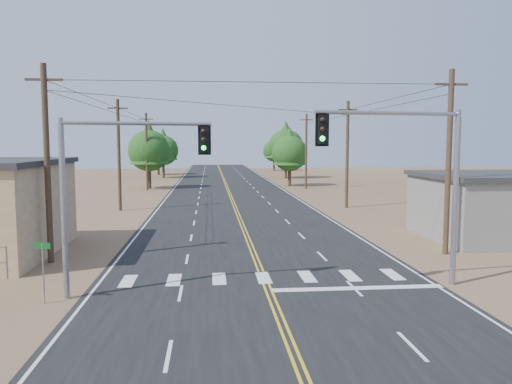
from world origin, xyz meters
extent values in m
plane|color=#8E6B4C|center=(0.00, 0.00, 0.00)|extent=(220.00, 220.00, 0.00)
cube|color=black|center=(0.00, 30.00, 0.01)|extent=(15.00, 200.00, 0.02)
cylinder|color=gray|center=(-11.50, 9.00, 0.75)|extent=(0.06, 0.06, 1.50)
cylinder|color=#4C3826|center=(-10.50, 12.00, 5.00)|extent=(0.30, 0.30, 10.00)
cube|color=#4C3826|center=(-10.50, 12.00, 9.20)|extent=(1.80, 0.12, 0.12)
cylinder|color=#4C3826|center=(-10.50, 32.00, 5.00)|extent=(0.30, 0.30, 10.00)
cube|color=#4C3826|center=(-10.50, 32.00, 9.20)|extent=(1.80, 0.12, 0.12)
cylinder|color=#4C3826|center=(-10.50, 52.00, 5.00)|extent=(0.30, 0.30, 10.00)
cube|color=#4C3826|center=(-10.50, 52.00, 9.20)|extent=(1.80, 0.12, 0.12)
cylinder|color=#4C3826|center=(10.50, 12.00, 5.00)|extent=(0.30, 0.30, 10.00)
cube|color=#4C3826|center=(10.50, 12.00, 9.20)|extent=(1.80, 0.12, 0.12)
cylinder|color=#4C3826|center=(10.50, 32.00, 5.00)|extent=(0.30, 0.30, 10.00)
cube|color=#4C3826|center=(10.50, 32.00, 9.20)|extent=(1.80, 0.12, 0.12)
cylinder|color=#4C3826|center=(10.50, 52.00, 5.00)|extent=(0.30, 0.30, 10.00)
cube|color=#4C3826|center=(10.50, 52.00, 9.20)|extent=(1.80, 0.12, 0.12)
cylinder|color=gray|center=(-8.00, 5.79, 3.37)|extent=(0.23, 0.23, 6.75)
cylinder|color=gray|center=(-8.00, 5.79, 6.75)|extent=(0.17, 0.17, 0.58)
cylinder|color=gray|center=(-5.15, 6.26, 6.84)|extent=(5.72, 1.10, 0.15)
cube|color=black|center=(-2.59, 6.69, 6.22)|extent=(0.38, 0.34, 1.06)
sphere|color=black|center=(-2.61, 6.51, 6.55)|extent=(0.19, 0.19, 0.19)
sphere|color=black|center=(-2.61, 6.51, 6.22)|extent=(0.19, 0.19, 0.19)
sphere|color=#0CE533|center=(-2.61, 6.51, 5.88)|extent=(0.19, 0.19, 0.19)
cylinder|color=gray|center=(8.00, 6.25, 3.58)|extent=(0.25, 0.25, 7.17)
cylinder|color=gray|center=(8.00, 6.25, 7.17)|extent=(0.18, 0.18, 0.61)
cylinder|color=gray|center=(4.85, 5.76, 7.27)|extent=(6.33, 1.14, 0.16)
cube|color=black|center=(2.00, 5.32, 6.60)|extent=(0.40, 0.36, 1.13)
sphere|color=black|center=(1.97, 5.14, 6.96)|extent=(0.20, 0.20, 0.20)
sphere|color=black|center=(1.97, 5.14, 6.60)|extent=(0.20, 0.20, 0.20)
sphere|color=#0CE533|center=(1.97, 5.14, 6.25)|extent=(0.20, 0.20, 0.20)
cylinder|color=gray|center=(-8.67, 5.20, 1.16)|extent=(0.06, 0.06, 2.33)
cube|color=#0B4E15|center=(-8.67, 5.20, 2.24)|extent=(0.67, 0.25, 0.23)
cylinder|color=#3F2D1E|center=(-10.49, 54.40, 1.67)|extent=(0.46, 0.46, 3.34)
cone|color=#214D16|center=(-10.49, 54.40, 6.31)|extent=(5.20, 5.20, 5.94)
sphere|color=#214D16|center=(-10.49, 54.40, 5.10)|extent=(5.57, 5.57, 5.57)
cylinder|color=#3F2D1E|center=(-10.54, 75.67, 1.60)|extent=(0.47, 0.47, 3.19)
cone|color=#214D16|center=(-10.54, 75.67, 6.03)|extent=(4.96, 4.96, 5.67)
sphere|color=#214D16|center=(-10.54, 75.67, 4.87)|extent=(5.32, 5.32, 5.32)
cylinder|color=#3F2D1E|center=(-12.33, 84.51, 1.51)|extent=(0.50, 0.50, 3.01)
cone|color=#214D16|center=(-12.33, 84.51, 5.69)|extent=(4.69, 4.69, 5.36)
sphere|color=#214D16|center=(-12.33, 84.51, 4.60)|extent=(5.02, 5.02, 5.02)
cylinder|color=#3F2D1E|center=(9.00, 56.56, 1.53)|extent=(0.50, 0.50, 3.05)
cone|color=#214D16|center=(9.00, 56.56, 5.76)|extent=(4.75, 4.75, 5.42)
sphere|color=#214D16|center=(9.00, 56.56, 4.66)|extent=(5.09, 5.09, 5.09)
cylinder|color=#3F2D1E|center=(10.94, 72.72, 1.81)|extent=(0.49, 0.49, 3.63)
cone|color=#214D16|center=(10.94, 72.72, 6.85)|extent=(5.64, 5.64, 6.45)
sphere|color=#214D16|center=(10.94, 72.72, 5.54)|extent=(6.04, 6.04, 6.04)
cylinder|color=#3F2D1E|center=(11.99, 96.91, 1.47)|extent=(0.46, 0.46, 2.93)
cone|color=#214D16|center=(11.99, 96.91, 5.54)|extent=(4.56, 4.56, 5.21)
sphere|color=#214D16|center=(11.99, 96.91, 4.48)|extent=(4.89, 4.89, 4.89)
camera|label=1|loc=(-2.38, -13.89, 6.05)|focal=35.00mm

